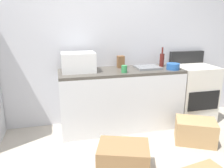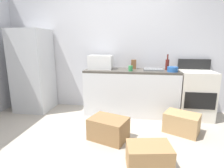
{
  "view_description": "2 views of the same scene",
  "coord_description": "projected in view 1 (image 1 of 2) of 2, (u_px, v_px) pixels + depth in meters",
  "views": [
    {
      "loc": [
        -0.59,
        -1.85,
        1.59
      ],
      "look_at": [
        0.12,
        1.02,
        0.75
      ],
      "focal_mm": 35.64,
      "sensor_mm": 36.0,
      "label": 1
    },
    {
      "loc": [
        0.44,
        -2.28,
        1.4
      ],
      "look_at": [
        -0.05,
        0.96,
        0.65
      ],
      "focal_mm": 28.63,
      "sensor_mm": 36.0,
      "label": 2
    }
  ],
  "objects": [
    {
      "name": "cardboard_box_large",
      "position": [
        195.0,
        131.0,
        2.99
      ],
      "size": [
        0.62,
        0.54,
        0.32
      ],
      "primitive_type": "cube",
      "rotation": [
        0.0,
        0.0,
        -0.46
      ],
      "color": "tan",
      "rests_on": "ground_plane"
    },
    {
      "name": "coffee_mug",
      "position": [
        124.0,
        69.0,
        3.06
      ],
      "size": [
        0.08,
        0.08,
        0.1
      ],
      "primitive_type": "cylinder",
      "color": "#338C4C",
      "rests_on": "kitchen_counter"
    },
    {
      "name": "wine_bottle",
      "position": [
        162.0,
        60.0,
        3.45
      ],
      "size": [
        0.07,
        0.07,
        0.3
      ],
      "color": "#591E19",
      "rests_on": "kitchen_counter"
    },
    {
      "name": "knife_block",
      "position": [
        121.0,
        62.0,
        3.37
      ],
      "size": [
        0.1,
        0.1,
        0.18
      ],
      "primitive_type": "cube",
      "color": "brown",
      "rests_on": "kitchen_counter"
    },
    {
      "name": "wall_back",
      "position": [
        96.0,
        40.0,
        3.39
      ],
      "size": [
        5.0,
        0.1,
        2.6
      ],
      "primitive_type": "cube",
      "color": "silver",
      "rests_on": "ground_plane"
    },
    {
      "name": "microwave",
      "position": [
        78.0,
        62.0,
        3.09
      ],
      "size": [
        0.46,
        0.34,
        0.27
      ],
      "primitive_type": "cube",
      "color": "white",
      "rests_on": "kitchen_counter"
    },
    {
      "name": "mixing_bowl",
      "position": [
        173.0,
        66.0,
        3.25
      ],
      "size": [
        0.19,
        0.19,
        0.09
      ],
      "primitive_type": "cylinder",
      "color": "#2659A5",
      "rests_on": "kitchen_counter"
    },
    {
      "name": "cardboard_box_medium",
      "position": [
        123.0,
        159.0,
        2.38
      ],
      "size": [
        0.64,
        0.54,
        0.33
      ],
      "primitive_type": "cube",
      "rotation": [
        0.0,
        0.0,
        -0.33
      ],
      "color": "olive",
      "rests_on": "ground_plane"
    },
    {
      "name": "sink_basin",
      "position": [
        148.0,
        67.0,
        3.34
      ],
      "size": [
        0.36,
        0.32,
        0.03
      ],
      "primitive_type": "cube",
      "color": "slate",
      "rests_on": "kitchen_counter"
    },
    {
      "name": "stove_oven",
      "position": [
        192.0,
        92.0,
        3.64
      ],
      "size": [
        0.6,
        0.61,
        1.1
      ],
      "color": "silver",
      "rests_on": "ground_plane"
    },
    {
      "name": "kitchen_counter",
      "position": [
        121.0,
        99.0,
        3.36
      ],
      "size": [
        1.8,
        0.6,
        0.9
      ],
      "color": "silver",
      "rests_on": "ground_plane"
    }
  ]
}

